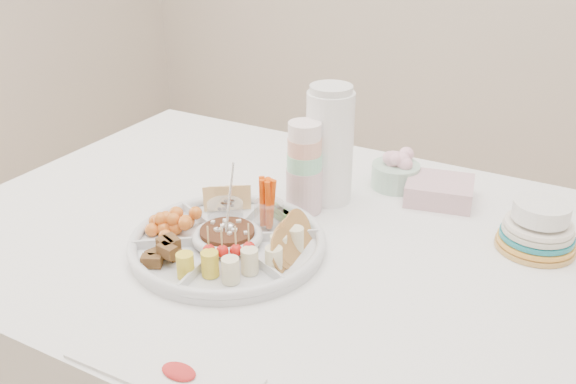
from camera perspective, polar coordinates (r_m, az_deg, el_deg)
The scene contains 15 objects.
dining_table at distance 1.54m, azimuth 1.48°, elevation -16.43°, with size 1.52×1.02×0.76m, color white.
party_tray at distance 1.26m, azimuth -5.39°, elevation -4.25°, with size 0.38×0.38×0.04m, color white.
bean_dip at distance 1.26m, azimuth -5.40°, elevation -3.96°, with size 0.11×0.11×0.04m, color #391B10.
tortillas at distance 1.21m, azimuth 0.07°, elevation -4.59°, with size 0.10×0.10×0.06m, color #966128, non-canonical shape.
carrot_cucumber at distance 1.31m, azimuth -0.66°, elevation -0.96°, with size 0.12×0.12×0.11m, color #EB4906, non-canonical shape.
pita_raisins at distance 1.37m, azimuth -5.67°, elevation -0.75°, with size 0.10×0.10×0.06m, color #DCBA76, non-canonical shape.
cherries at distance 1.32m, azimuth -10.44°, elevation -2.60°, with size 0.12×0.12×0.05m, color #F68345, non-canonical shape.
granola_chunks at distance 1.21m, azimuth -10.66°, elevation -5.54°, with size 0.10×0.10×0.04m, color brown, non-canonical shape.
banana_tomato at distance 1.13m, azimuth -5.18°, elevation -5.95°, with size 0.10×0.10×0.09m, color tan, non-canonical shape.
cup_stack at distance 1.37m, azimuth 1.46°, elevation 2.41°, with size 0.08×0.08×0.22m, color beige.
thermos at distance 1.42m, azimuth 3.72°, elevation 4.34°, with size 0.10×0.10×0.27m, color white.
flower_bowl at distance 1.53m, azimuth 9.56°, elevation 1.93°, with size 0.11×0.11×0.08m, color silver.
napkin_stack at distance 1.49m, azimuth 13.31°, elevation 0.13°, with size 0.15×0.13×0.05m, color #D1A4AE.
plate_stack at distance 1.34m, azimuth 21.37°, elevation -2.87°, with size 0.15×0.15×0.10m, color #FBDD5B.
placemat at distance 1.01m, azimuth -11.05°, elevation -15.10°, with size 0.30×0.10×0.01m, color white.
Camera 1 is at (0.52, -1.01, 1.42)m, focal length 40.00 mm.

